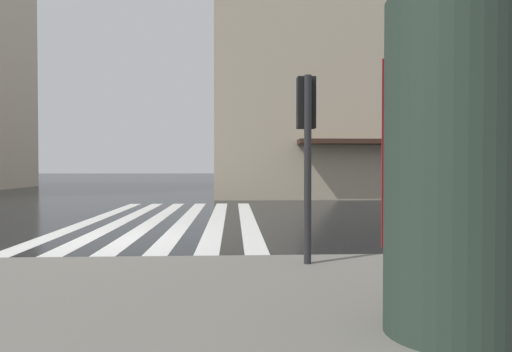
% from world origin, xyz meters
% --- Properties ---
extents(ground_plane, '(220.00, 220.00, 0.00)m').
position_xyz_m(ground_plane, '(0.00, 0.00, 0.00)').
color(ground_plane, black).
extents(zebra_crossing, '(13.00, 5.50, 0.01)m').
position_xyz_m(zebra_crossing, '(4.00, -0.83, 0.00)').
color(zebra_crossing, silver).
rests_on(zebra_crossing, ground_plane).
extents(haussmann_block_corner, '(18.78, 28.40, 18.21)m').
position_xyz_m(haussmann_block_corner, '(21.28, -16.08, 8.91)').
color(haussmann_block_corner, tan).
rests_on(haussmann_block_corner, ground_plane).
extents(billboard_column, '(1.25, 1.25, 3.61)m').
position_xyz_m(billboard_column, '(-6.98, -4.89, 2.00)').
color(billboard_column, '#28382D').
rests_on(billboard_column, sidewalk_pavement).
extents(traffic_signal_post, '(0.44, 0.30, 3.07)m').
position_xyz_m(traffic_signal_post, '(-3.64, -4.07, 2.37)').
color(traffic_signal_post, '#232326').
rests_on(traffic_signal_post, sidewalk_pavement).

